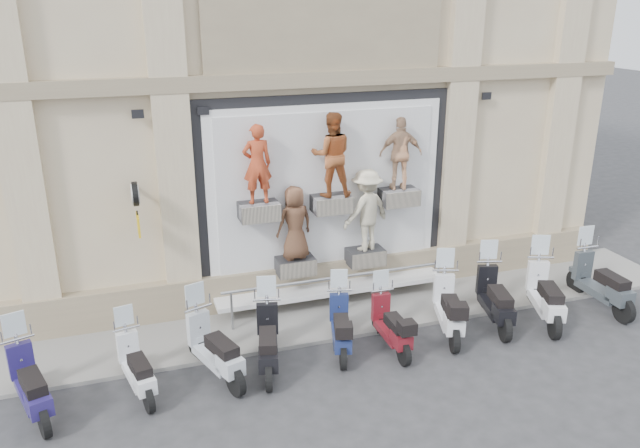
# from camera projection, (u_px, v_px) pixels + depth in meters

# --- Properties ---
(ground) EXTENTS (90.00, 90.00, 0.00)m
(ground) POSITION_uv_depth(u_px,v_px,m) (377.00, 364.00, 11.48)
(ground) COLOR #2E2E31
(ground) RESTS_ON ground
(sidewalk) EXTENTS (16.00, 2.20, 0.08)m
(sidewalk) POSITION_uv_depth(u_px,v_px,m) (338.00, 312.00, 13.34)
(sidewalk) COLOR gray
(sidewalk) RESTS_ON ground
(building) EXTENTS (14.00, 8.60, 12.00)m
(building) POSITION_uv_depth(u_px,v_px,m) (274.00, 14.00, 15.71)
(building) COLOR beige
(building) RESTS_ON ground
(shop_vitrine) EXTENTS (5.60, 1.01, 4.30)m
(shop_vitrine) POSITION_uv_depth(u_px,v_px,m) (333.00, 198.00, 13.16)
(shop_vitrine) COLOR black
(shop_vitrine) RESTS_ON ground
(guard_rail) EXTENTS (5.06, 0.10, 0.93)m
(guard_rail) POSITION_uv_depth(u_px,v_px,m) (340.00, 296.00, 13.11)
(guard_rail) COLOR #9EA0A5
(guard_rail) RESTS_ON ground
(clock_sign_bracket) EXTENTS (0.10, 0.80, 1.02)m
(clock_sign_bracket) POSITION_uv_depth(u_px,v_px,m) (136.00, 201.00, 11.58)
(clock_sign_bracket) COLOR black
(clock_sign_bracket) RESTS_ON ground
(scooter_a) EXTENTS (1.11, 1.99, 1.55)m
(scooter_a) POSITION_uv_depth(u_px,v_px,m) (28.00, 372.00, 9.86)
(scooter_a) COLOR #201753
(scooter_a) RESTS_ON ground
(scooter_b) EXTENTS (0.84, 1.78, 1.39)m
(scooter_b) POSITION_uv_depth(u_px,v_px,m) (135.00, 356.00, 10.44)
(scooter_b) COLOR silver
(scooter_b) RESTS_ON ground
(scooter_c) EXTENTS (1.17, 2.02, 1.58)m
(scooter_c) POSITION_uv_depth(u_px,v_px,m) (214.00, 337.00, 10.86)
(scooter_c) COLOR #A9B0B7
(scooter_c) RESTS_ON ground
(scooter_d) EXTENTS (0.98, 1.98, 1.55)m
(scooter_d) POSITION_uv_depth(u_px,v_px,m) (268.00, 330.00, 11.12)
(scooter_d) COLOR black
(scooter_d) RESTS_ON ground
(scooter_e) EXTENTS (0.98, 1.83, 1.43)m
(scooter_e) POSITION_uv_depth(u_px,v_px,m) (341.00, 317.00, 11.72)
(scooter_e) COLOR navy
(scooter_e) RESTS_ON ground
(scooter_f) EXTENTS (0.54, 1.73, 1.39)m
(scooter_f) POSITION_uv_depth(u_px,v_px,m) (391.00, 315.00, 11.80)
(scooter_f) COLOR maroon
(scooter_f) RESTS_ON ground
(scooter_g) EXTENTS (1.17, 2.03, 1.59)m
(scooter_g) POSITION_uv_depth(u_px,v_px,m) (449.00, 297.00, 12.30)
(scooter_g) COLOR silver
(scooter_g) RESTS_ON ground
(scooter_h) EXTENTS (1.08, 2.06, 1.61)m
(scooter_h) POSITION_uv_depth(u_px,v_px,m) (496.00, 288.00, 12.69)
(scooter_h) COLOR black
(scooter_h) RESTS_ON ground
(scooter_i) EXTENTS (1.28, 2.12, 1.66)m
(scooter_i) POSITION_uv_depth(u_px,v_px,m) (547.00, 284.00, 12.80)
(scooter_i) COLOR silver
(scooter_i) RESTS_ON ground
(scooter_j) EXTENTS (0.64, 2.04, 1.65)m
(scooter_j) POSITION_uv_depth(u_px,v_px,m) (603.00, 272.00, 13.37)
(scooter_j) COLOR #30363B
(scooter_j) RESTS_ON ground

